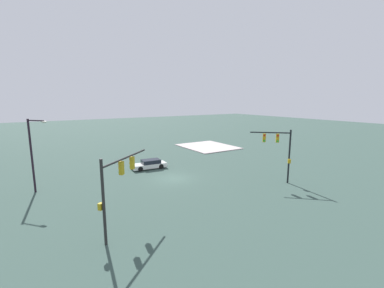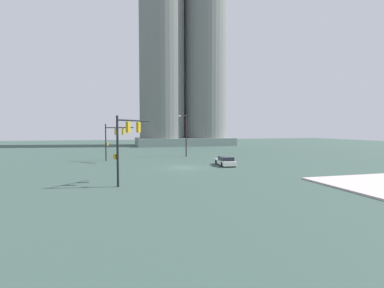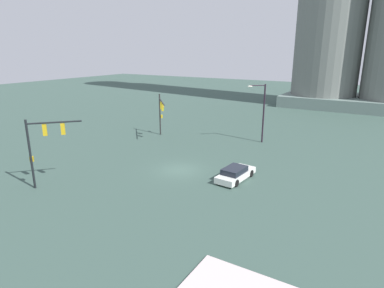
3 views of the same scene
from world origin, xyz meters
The scene contains 6 objects.
ground_plane centered at (0.00, 0.00, 0.00)m, with size 197.18×197.18×0.00m, color #364D45.
sidewalk_corner centered at (14.25, -15.28, 0.07)m, with size 10.55×8.88×0.15m, color beige.
traffic_signal_near_corner centered at (-7.53, -9.20, 4.10)m, with size 3.33×3.27×5.96m.
traffic_signal_opposite_side centered at (-8.87, 9.10, 3.86)m, with size 4.05×4.74×5.65m.
streetlamp_curved_arm centered at (3.29, 13.67, 4.30)m, with size 1.89×1.68×7.37m.
sedan_car_approaching centered at (5.64, 0.60, 0.57)m, with size 2.19×4.73×1.21m.
Camera 1 is at (-25.81, 13.81, 9.24)m, focal length 24.13 mm.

